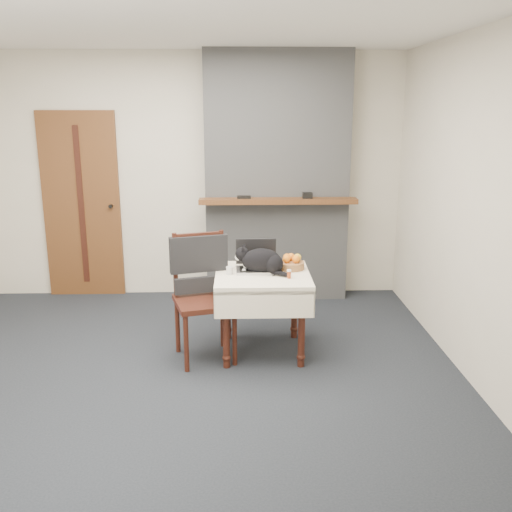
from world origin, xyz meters
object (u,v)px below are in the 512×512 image
at_px(pill_bottle, 289,274).
at_px(cream_jar, 229,271).
at_px(side_table, 263,286).
at_px(laptop, 256,262).
at_px(fruit_basket, 291,263).
at_px(door, 82,206).
at_px(cat, 262,261).
at_px(chair, 201,278).

bearing_deg(pill_bottle, cream_jar, 165.44).
distance_m(side_table, laptop, 0.21).
height_order(laptop, fruit_basket, laptop).
height_order(door, pill_bottle, door).
relative_size(side_table, cream_jar, 12.16).
distance_m(laptop, cat, 0.12).
bearing_deg(pill_bottle, chair, 169.51).
bearing_deg(chair, door, 114.47).
xyz_separation_m(door, chair, (1.38, -1.63, -0.34)).
distance_m(laptop, pill_bottle, 0.37).
xyz_separation_m(side_table, cream_jar, (-0.27, -0.03, 0.14)).
height_order(laptop, chair, chair).
bearing_deg(door, chair, -49.70).
relative_size(door, side_table, 2.56).
bearing_deg(laptop, door, 139.77).
xyz_separation_m(side_table, pill_bottle, (0.21, -0.15, 0.15)).
distance_m(door, fruit_basket, 2.62).
distance_m(door, cream_jar, 2.32).
distance_m(door, chair, 2.17).
relative_size(door, fruit_basket, 9.07).
bearing_deg(pill_bottle, laptop, 133.96).
distance_m(side_table, pill_bottle, 0.30).
xyz_separation_m(door, fruit_basket, (2.14, -1.49, -0.25)).
height_order(door, chair, door).
relative_size(laptop, fruit_basket, 1.58).
xyz_separation_m(side_table, fruit_basket, (0.25, 0.13, 0.16)).
bearing_deg(laptop, fruit_basket, 1.18).
relative_size(side_table, laptop, 2.24).
relative_size(laptop, pill_bottle, 4.82).
distance_m(cream_jar, fruit_basket, 0.55).
height_order(cat, fruit_basket, cat).
relative_size(door, laptop, 5.75).
bearing_deg(door, fruit_basket, -34.79).
height_order(door, fruit_basket, door).
bearing_deg(door, laptop, -39.14).
bearing_deg(chair, cream_jar, -17.60).
distance_m(side_table, fruit_basket, 0.32).
bearing_deg(cream_jar, laptop, 31.75).
bearing_deg(door, side_table, -40.47).
bearing_deg(side_table, cat, 95.49).
distance_m(cat, chair, 0.52).
relative_size(fruit_basket, chair, 0.21).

